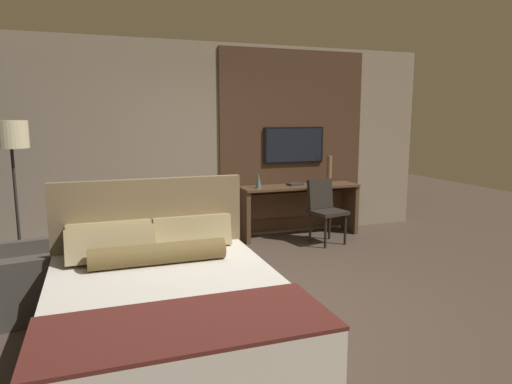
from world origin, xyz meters
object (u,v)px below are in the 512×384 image
Objects in this scene: bed at (167,313)px; desk_chair at (324,205)px; desk at (298,201)px; tv at (294,145)px; armchair_by_window at (5,286)px; floor_lamp at (12,148)px; book at (295,184)px; vase_tall at (329,170)px; vase_short at (258,180)px.

desk_chair is at bearing 43.86° from bed.
tv reaches higher than desk.
bed is at bearing -127.37° from tv.
floor_lamp reaches higher than armchair_by_window.
desk_chair is (0.18, -0.66, -0.81)m from tv.
floor_lamp is (-3.63, -1.11, 0.10)m from tv.
desk is 1.99× the size of desk_chair.
floor_lamp is (-1.22, 2.04, 1.10)m from bed.
armchair_by_window is (-3.84, -1.24, -0.26)m from desk_chair.
tv reaches higher than bed.
desk_chair is 0.59m from book.
tv reaches higher than vase_tall.
bed is 4.17m from vase_tall.
bed is at bearing -121.18° from vase_short.
armchair_by_window is at bearing -154.53° from book.
tv is 1.05× the size of armchair_by_window.
armchair_by_window is 3.46m from vase_short.
desk_chair is 0.70m from vase_tall.
desk is 3.86m from floor_lamp.
book is at bearing 7.86° from vase_short.
bed reaches higher than vase_short.
armchair_by_window reaches higher than desk.
vase_tall reaches higher than armchair_by_window.
desk_chair is at bearing -81.71° from armchair_by_window.
armchair_by_window is 2.15× the size of vase_tall.
book reaches higher than desk.
desk_chair is 0.52× the size of floor_lamp.
book is at bearing -106.80° from tv.
floor_lamp is 3.13m from vase_short.
book is (0.61, 0.08, -0.09)m from vase_short.
vase_tall reaches higher than book.
vase_short is (-0.85, 0.39, 0.34)m from desk_chair.
vase_tall reaches higher than vase_short.
desk_chair is 0.99m from vase_short.
bed reaches higher than desk_chair.
book is (2.35, 2.96, 0.43)m from bed.
vase_short is 0.62m from book.
armchair_by_window is 1.42m from floor_lamp.
desk is at bearing 99.47° from desk_chair.
tv is 3.80m from floor_lamp.
vase_short is at bearing 58.82° from bed.
tv is 4.01× the size of book.
floor_lamp is at bearing 174.99° from desk_chair.
desk_chair is at bearing -124.59° from vase_tall.
desk is at bearing 14.23° from floor_lamp.
desk_chair is 3.95m from floor_lamp.
tv is at bearing 73.20° from book.
desk_chair reaches higher than desk.
desk_chair is at bearing -68.86° from desk.
vase_tall is at bearing 12.20° from floor_lamp.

